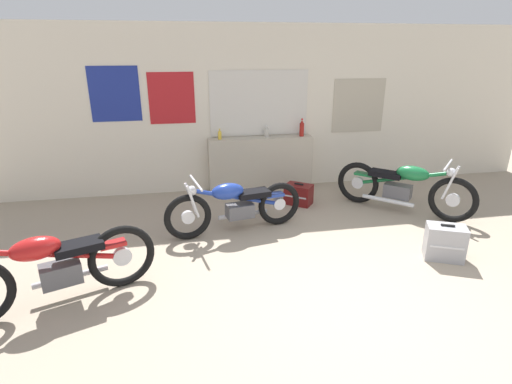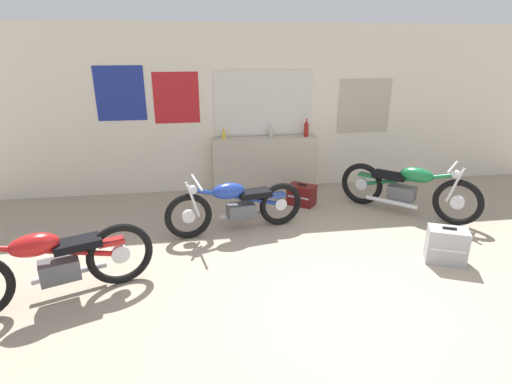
% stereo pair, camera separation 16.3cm
% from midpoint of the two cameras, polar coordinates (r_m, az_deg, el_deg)
% --- Properties ---
extents(ground_plane, '(24.00, 24.00, 0.00)m').
position_cam_midpoint_polar(ground_plane, '(4.19, 14.58, -16.09)').
color(ground_plane, gray).
extents(wall_back, '(10.00, 0.07, 2.80)m').
position_cam_midpoint_polar(wall_back, '(7.09, 3.61, 11.72)').
color(wall_back, beige).
rests_on(wall_back, ground_plane).
extents(sill_counter, '(1.82, 0.28, 0.95)m').
position_cam_midpoint_polar(sill_counter, '(7.07, 1.90, 4.01)').
color(sill_counter, '#B7AD99').
rests_on(sill_counter, ground_plane).
extents(bottle_leftmost, '(0.06, 0.06, 0.18)m').
position_cam_midpoint_polar(bottle_leftmost, '(6.84, -3.94, 8.21)').
color(bottle_leftmost, gold).
rests_on(bottle_leftmost, sill_counter).
extents(bottle_left_center, '(0.07, 0.07, 0.21)m').
position_cam_midpoint_polar(bottle_left_center, '(6.98, 2.81, 8.58)').
color(bottle_left_center, '#B7B2A8').
rests_on(bottle_left_center, sill_counter).
extents(bottle_center, '(0.08, 0.08, 0.31)m').
position_cam_midpoint_polar(bottle_center, '(7.07, 7.85, 8.94)').
color(bottle_center, maroon).
rests_on(bottle_center, sill_counter).
extents(motorcycle_green, '(1.58, 1.52, 0.86)m').
position_cam_midpoint_polar(motorcycle_green, '(6.49, 21.45, 0.55)').
color(motorcycle_green, black).
rests_on(motorcycle_green, ground_plane).
extents(motorcycle_blue, '(1.93, 0.68, 0.80)m').
position_cam_midpoint_polar(motorcycle_blue, '(5.46, -2.01, -1.83)').
color(motorcycle_blue, black).
rests_on(motorcycle_blue, ground_plane).
extents(motorcycle_red, '(1.91, 0.89, 0.88)m').
position_cam_midpoint_polar(motorcycle_red, '(4.43, -26.34, -9.14)').
color(motorcycle_red, black).
rests_on(motorcycle_red, ground_plane).
extents(hard_case_silver, '(0.52, 0.43, 0.45)m').
position_cam_midpoint_polar(hard_case_silver, '(5.31, 26.36, -6.86)').
color(hard_case_silver, '#9E9EA3').
rests_on(hard_case_silver, ground_plane).
extents(hard_case_darkred, '(0.50, 0.48, 0.35)m').
position_cam_midpoint_polar(hard_case_darkred, '(6.52, 7.24, -0.41)').
color(hard_case_darkred, maroon).
rests_on(hard_case_darkred, ground_plane).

